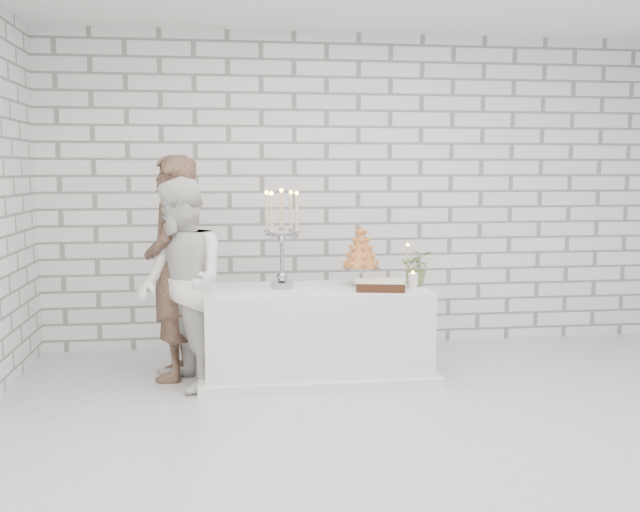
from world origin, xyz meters
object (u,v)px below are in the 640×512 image
at_px(cake_table, 316,333).
at_px(croquembouche, 361,256).
at_px(groom, 172,268).
at_px(bride, 181,284).
at_px(candelabra, 282,238).

xyz_separation_m(cake_table, croquembouche, (0.39, 0.09, 0.63)).
bearing_deg(croquembouche, groom, 177.50).
relative_size(cake_table, croquembouche, 3.60).
bearing_deg(croquembouche, cake_table, -166.47).
relative_size(bride, candelabra, 2.04).
distance_m(bride, croquembouche, 1.50).
relative_size(cake_table, groom, 0.98).
height_order(candelabra, croquembouche, candelabra).
xyz_separation_m(groom, candelabra, (0.89, -0.12, 0.24)).
relative_size(groom, candelabra, 2.25).
xyz_separation_m(candelabra, croquembouche, (0.67, 0.05, -0.16)).
relative_size(candelabra, croquembouche, 1.63).
relative_size(groom, croquembouche, 3.66).
xyz_separation_m(cake_table, bride, (-1.08, -0.17, 0.46)).
relative_size(cake_table, bride, 1.08).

